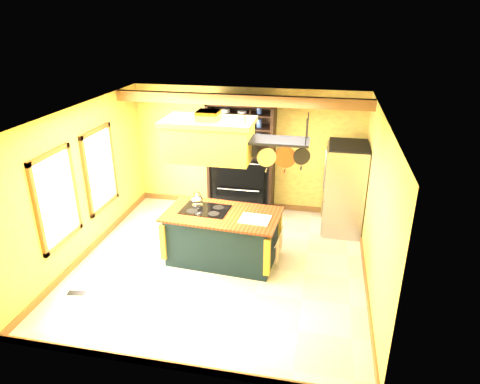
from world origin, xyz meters
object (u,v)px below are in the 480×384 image
(refrigerator, at_px, (344,191))
(pot_rack, at_px, (277,146))
(kitchen_island, at_px, (223,236))
(hutch, at_px, (242,172))
(range_hood, at_px, (209,138))

(refrigerator, bearing_deg, pot_rack, -127.02)
(kitchen_island, xyz_separation_m, hutch, (-0.06, 2.07, 0.47))
(kitchen_island, relative_size, hutch, 0.84)
(pot_rack, relative_size, hutch, 0.44)
(hutch, bearing_deg, kitchen_island, -88.22)
(range_hood, height_order, hutch, range_hood)
(pot_rack, xyz_separation_m, hutch, (-0.97, 2.06, -1.25))
(kitchen_island, height_order, pot_rack, pot_rack)
(range_hood, relative_size, refrigerator, 0.82)
(kitchen_island, height_order, hutch, hutch)
(hutch, bearing_deg, range_hood, -93.71)
(refrigerator, xyz_separation_m, hutch, (-2.16, 0.48, 0.07))
(pot_rack, distance_m, hutch, 2.60)
(refrigerator, distance_m, hutch, 2.22)
(pot_rack, height_order, hutch, pot_rack)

